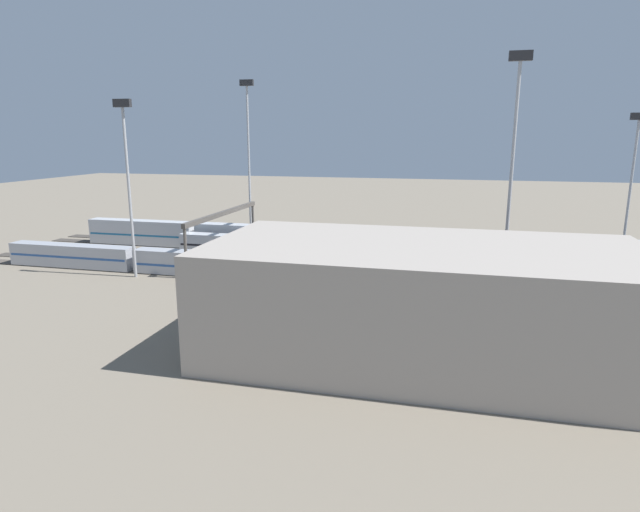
% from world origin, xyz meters
% --- Properties ---
extents(ground_plane, '(400.00, 400.00, 0.00)m').
position_xyz_m(ground_plane, '(0.00, 0.00, 0.00)').
color(ground_plane, '#756B5B').
extents(track_bed_0, '(140.00, 2.80, 0.12)m').
position_xyz_m(track_bed_0, '(0.00, -12.50, 0.06)').
color(track_bed_0, '#3D3833').
rests_on(track_bed_0, ground_plane).
extents(track_bed_1, '(140.00, 2.80, 0.12)m').
position_xyz_m(track_bed_1, '(0.00, -7.50, 0.06)').
color(track_bed_1, '#3D3833').
rests_on(track_bed_1, ground_plane).
extents(track_bed_2, '(140.00, 2.80, 0.12)m').
position_xyz_m(track_bed_2, '(0.00, -2.50, 0.06)').
color(track_bed_2, '#4C443D').
rests_on(track_bed_2, ground_plane).
extents(track_bed_3, '(140.00, 2.80, 0.12)m').
position_xyz_m(track_bed_3, '(0.00, 2.50, 0.06)').
color(track_bed_3, '#4C443D').
rests_on(track_bed_3, ground_plane).
extents(track_bed_4, '(140.00, 2.80, 0.12)m').
position_xyz_m(track_bed_4, '(0.00, 7.50, 0.06)').
color(track_bed_4, '#3D3833').
rests_on(track_bed_4, ground_plane).
extents(track_bed_5, '(140.00, 2.80, 0.12)m').
position_xyz_m(track_bed_5, '(0.00, 12.50, 0.06)').
color(track_bed_5, '#4C443D').
rests_on(track_bed_5, ground_plane).
extents(train_on_track_5, '(90.60, 3.06, 4.40)m').
position_xyz_m(train_on_track_5, '(15.58, 12.50, 2.08)').
color(train_on_track_5, maroon).
rests_on(train_on_track_5, ground_plane).
extents(train_on_track_4, '(47.20, 3.06, 5.00)m').
position_xyz_m(train_on_track_4, '(-21.54, 7.50, 2.63)').
color(train_on_track_4, '#A8AAB2').
rests_on(train_on_track_4, ground_plane).
extents(train_on_track_2, '(47.20, 3.06, 3.80)m').
position_xyz_m(train_on_track_2, '(13.21, -2.50, 2.00)').
color(train_on_track_2, silver).
rests_on(train_on_track_2, ground_plane).
extents(train_on_track_1, '(119.80, 3.06, 5.00)m').
position_xyz_m(train_on_track_1, '(0.45, -7.50, 2.62)').
color(train_on_track_1, silver).
rests_on(train_on_track_1, ground_plane).
extents(train_on_track_3, '(47.20, 3.06, 5.00)m').
position_xyz_m(train_on_track_3, '(-24.83, 2.50, 2.61)').
color(train_on_track_3, '#A8AAB2').
rests_on(train_on_track_3, ground_plane).
extents(light_mast_0, '(2.80, 0.70, 33.06)m').
position_xyz_m(light_mast_0, '(27.81, -15.28, 20.49)').
color(light_mast_0, '#9EA0A5').
rests_on(light_mast_0, ground_plane).
extents(light_mast_1, '(2.80, 0.70, 32.27)m').
position_xyz_m(light_mast_1, '(-20.34, 15.23, 20.07)').
color(light_mast_1, '#9EA0A5').
rests_on(light_mast_1, ground_plane).
extents(light_mast_2, '(2.80, 0.70, 25.93)m').
position_xyz_m(light_mast_2, '(-43.29, -14.77, 16.64)').
color(light_mast_2, '#9EA0A5').
rests_on(light_mast_2, ground_plane).
extents(light_mast_3, '(2.80, 0.70, 27.44)m').
position_xyz_m(light_mast_3, '(35.45, 15.75, 17.46)').
color(light_mast_3, '#9EA0A5').
rests_on(light_mast_3, ground_plane).
extents(signal_gantry, '(0.70, 30.00, 8.80)m').
position_xyz_m(signal_gantry, '(27.03, 0.00, 7.55)').
color(signal_gantry, '#4C4742').
rests_on(signal_gantry, ground_plane).
extents(maintenance_shed, '(42.53, 21.23, 11.56)m').
position_xyz_m(maintenance_shed, '(-10.61, 36.15, 5.78)').
color(maintenance_shed, '#9E9389').
rests_on(maintenance_shed, ground_plane).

